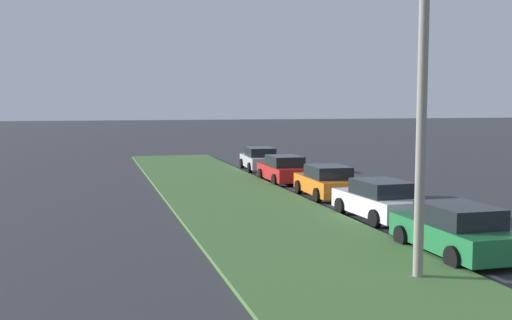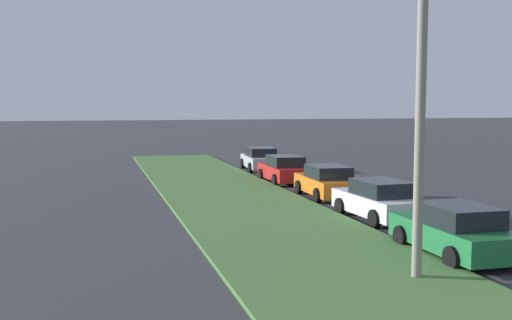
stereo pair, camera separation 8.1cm
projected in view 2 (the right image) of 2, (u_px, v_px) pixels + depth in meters
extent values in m
cube|color=#477238|center=(284.00, 233.00, 19.94)|extent=(60.00, 6.00, 0.12)
cube|color=#1E6B38|center=(454.00, 236.00, 17.10)|extent=(4.30, 1.81, 0.70)
cube|color=black|center=(458.00, 215.00, 16.85)|extent=(2.20, 1.61, 0.55)
cylinder|color=black|center=(401.00, 236.00, 18.19)|extent=(0.64, 0.22, 0.64)
cylinder|color=black|center=(454.00, 233.00, 18.65)|extent=(0.64, 0.22, 0.64)
cylinder|color=black|center=(452.00, 258.00, 15.59)|extent=(0.64, 0.22, 0.64)
cube|color=silver|center=(379.00, 204.00, 22.49)|extent=(4.38, 2.01, 0.70)
cube|color=black|center=(382.00, 188.00, 22.24)|extent=(2.28, 1.71, 0.55)
cylinder|color=black|center=(340.00, 206.00, 23.52)|extent=(0.65, 0.25, 0.64)
cylinder|color=black|center=(382.00, 204.00, 24.07)|extent=(0.65, 0.25, 0.64)
cylinder|color=black|center=(375.00, 219.00, 20.96)|extent=(0.65, 0.25, 0.64)
cylinder|color=black|center=(420.00, 216.00, 21.51)|extent=(0.65, 0.25, 0.64)
cube|color=orange|center=(327.00, 185.00, 27.77)|extent=(4.35, 1.92, 0.70)
cube|color=black|center=(328.00, 172.00, 27.51)|extent=(2.25, 1.66, 0.55)
cylinder|color=black|center=(299.00, 187.00, 28.89)|extent=(0.65, 0.24, 0.64)
cylinder|color=black|center=(335.00, 186.00, 29.30)|extent=(0.65, 0.24, 0.64)
cylinder|color=black|center=(317.00, 195.00, 26.28)|extent=(0.65, 0.24, 0.64)
cylinder|color=black|center=(356.00, 194.00, 26.69)|extent=(0.65, 0.24, 0.64)
cube|color=red|center=(284.00, 172.00, 32.96)|extent=(4.30, 1.80, 0.70)
cube|color=black|center=(285.00, 161.00, 32.71)|extent=(2.20, 1.60, 0.55)
cylinder|color=black|center=(261.00, 174.00, 34.05)|extent=(0.64, 0.22, 0.64)
cylinder|color=black|center=(292.00, 173.00, 34.51)|extent=(0.64, 0.22, 0.64)
cylinder|color=black|center=(275.00, 180.00, 31.45)|extent=(0.64, 0.22, 0.64)
cylinder|color=black|center=(308.00, 179.00, 31.91)|extent=(0.64, 0.22, 0.64)
cube|color=#B2B5BA|center=(260.00, 161.00, 39.09)|extent=(4.40, 2.05, 0.70)
cube|color=black|center=(261.00, 152.00, 38.84)|extent=(2.29, 1.73, 0.55)
cylinder|color=black|center=(243.00, 163.00, 40.25)|extent=(0.65, 0.26, 0.64)
cylinder|color=black|center=(269.00, 163.00, 40.61)|extent=(0.65, 0.26, 0.64)
cylinder|color=black|center=(250.00, 168.00, 37.62)|extent=(0.65, 0.26, 0.64)
cylinder|color=black|center=(279.00, 167.00, 37.98)|extent=(0.65, 0.26, 0.64)
cylinder|color=gray|center=(420.00, 125.00, 14.36)|extent=(0.24, 0.24, 7.50)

